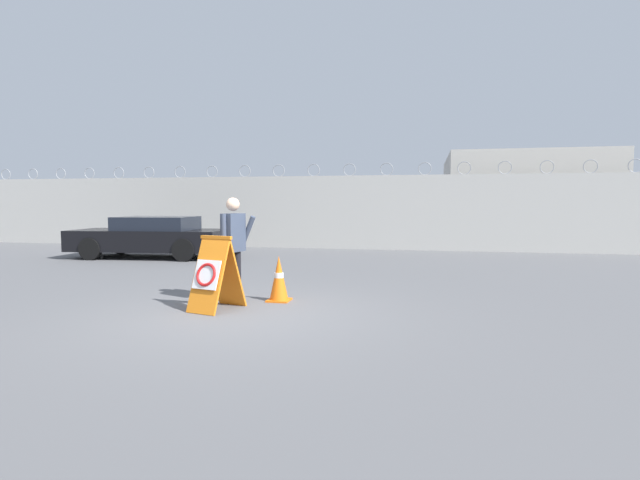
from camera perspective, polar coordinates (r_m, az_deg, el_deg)
The scene contains 7 objects.
ground_plane at distance 7.82m, azimuth -9.10°, elevation -8.44°, with size 90.00×90.00×0.00m, color #5B5B5E.
perimeter_wall at distance 18.47m, azimuth 3.37°, elevation 3.20°, with size 36.00×0.30×3.15m.
building_block at distance 24.41m, azimuth 21.76°, elevation 4.40°, with size 6.41×7.89×3.76m.
barricade_sign at distance 8.15m, azimuth -11.92°, elevation -3.72°, with size 0.76×0.97×1.19m.
security_guard at distance 8.81m, azimuth -9.85°, elevation -0.35°, with size 0.50×0.64×1.80m.
traffic_cone_near at distance 8.74m, azimuth -4.72°, elevation -4.43°, with size 0.38×0.38×0.79m.
parked_car_front_coupe at distance 16.40m, azimuth -18.70°, elevation 0.35°, with size 4.84×2.29×1.28m.
Camera 1 is at (2.76, -7.11, 1.72)m, focal length 28.00 mm.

